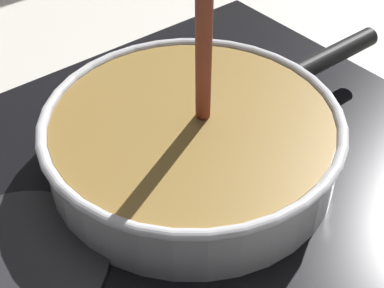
# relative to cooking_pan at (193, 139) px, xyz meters

# --- Properties ---
(hob_plate) EXTENTS (0.56, 0.48, 0.01)m
(hob_plate) POSITION_rel_cooking_pan_xyz_m (-0.00, 0.00, -0.04)
(hob_plate) COLOR black
(hob_plate) RESTS_ON ground
(burner_ring) EXTENTS (0.19, 0.19, 0.01)m
(burner_ring) POSITION_rel_cooking_pan_xyz_m (-0.00, 0.00, -0.03)
(burner_ring) COLOR #592D0C
(burner_ring) RESTS_ON hob_plate
(spare_burner) EXTENTS (0.16, 0.16, 0.01)m
(spare_burner) POSITION_rel_cooking_pan_xyz_m (-0.20, 0.00, -0.03)
(spare_burner) COLOR #262628
(spare_burner) RESTS_ON hob_plate
(cooking_pan) EXTENTS (0.42, 0.29, 0.33)m
(cooking_pan) POSITION_rel_cooking_pan_xyz_m (0.00, 0.00, 0.00)
(cooking_pan) COLOR silver
(cooking_pan) RESTS_ON hob_plate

